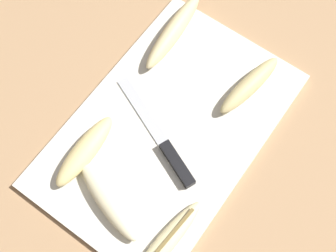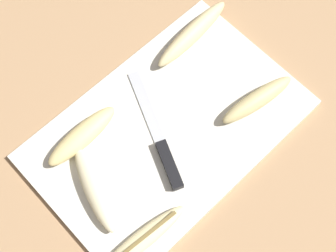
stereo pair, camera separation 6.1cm
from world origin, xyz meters
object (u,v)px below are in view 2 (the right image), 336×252
at_px(banana_pale_long, 95,190).
at_px(banana_golden_short, 82,136).
at_px(banana_soft_right, 142,240).
at_px(banana_ripe_center, 192,33).
at_px(knife, 164,151).
at_px(banana_spotted_left, 257,100).

relative_size(banana_pale_long, banana_golden_short, 1.07).
distance_m(banana_soft_right, banana_golden_short, 0.22).
bearing_deg(banana_ripe_center, banana_pale_long, -162.44).
height_order(knife, banana_soft_right, banana_soft_right).
bearing_deg(knife, banana_spotted_left, 8.28).
bearing_deg(knife, banana_golden_short, 149.51).
bearing_deg(banana_spotted_left, banana_golden_short, 149.07).
xyz_separation_m(knife, banana_ripe_center, (0.21, 0.14, 0.01)).
xyz_separation_m(knife, banana_spotted_left, (0.19, -0.05, 0.01)).
bearing_deg(banana_soft_right, banana_spotted_left, 7.08).
height_order(banana_spotted_left, banana_golden_short, banana_spotted_left).
bearing_deg(knife, banana_ripe_center, 56.12).
bearing_deg(banana_pale_long, banana_soft_right, -89.75).
distance_m(knife, banana_pale_long, 0.14).
xyz_separation_m(knife, banana_pale_long, (-0.14, 0.03, 0.01)).
distance_m(knife, banana_ripe_center, 0.25).
height_order(banana_spotted_left, banana_soft_right, banana_spotted_left).
xyz_separation_m(banana_spotted_left, banana_soft_right, (-0.33, -0.04, -0.01)).
bearing_deg(banana_ripe_center, banana_golden_short, -176.85).
xyz_separation_m(banana_ripe_center, banana_pale_long, (-0.34, -0.11, -0.00)).
bearing_deg(banana_golden_short, banana_pale_long, -116.98).
relative_size(banana_spotted_left, banana_ripe_center, 0.82).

